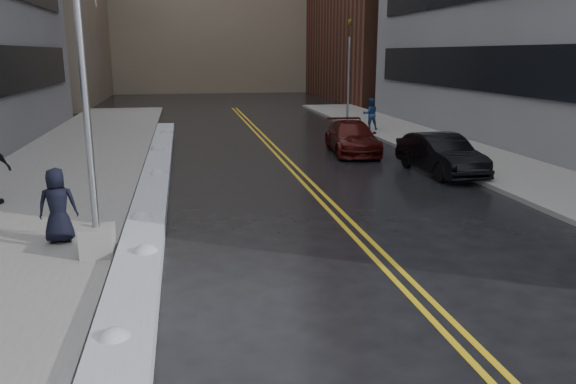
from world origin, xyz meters
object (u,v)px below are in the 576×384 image
lamppost (89,140)px  pedestrian_c (58,205)px  fire_hydrant (465,152)px  pedestrian_east (370,114)px  car_black (441,154)px  traffic_signal (349,67)px  car_maroon (352,138)px

lamppost → pedestrian_c: bearing=132.4°
fire_hydrant → pedestrian_east: (-0.50, 9.67, 0.45)m
pedestrian_c → car_black: size_ratio=0.38×
traffic_signal → fire_hydrant: bearing=-88.0°
car_maroon → pedestrian_c: bearing=-127.4°
lamppost → fire_hydrant: (12.30, 8.00, -1.98)m
fire_hydrant → traffic_signal: bearing=92.0°
lamppost → car_maroon: bearing=52.3°
traffic_signal → car_black: traffic_signal is taller
fire_hydrant → car_maroon: car_maroon is taller
traffic_signal → pedestrian_c: bearing=-121.2°
lamppost → traffic_signal: lamppost is taller
car_black → fire_hydrant: bearing=33.5°
lamppost → fire_hydrant: 14.81m
lamppost → pedestrian_east: 21.30m
pedestrian_east → lamppost: bearing=59.6°
fire_hydrant → traffic_signal: 14.30m
car_black → car_maroon: car_black is taller
pedestrian_c → car_black: 13.03m
traffic_signal → car_black: bearing=-94.0°
fire_hydrant → traffic_signal: traffic_signal is taller
car_black → pedestrian_c: bearing=-157.5°
lamppost → car_black: bearing=32.4°
pedestrian_east → fire_hydrant: bearing=96.3°
pedestrian_c → car_black: pedestrian_c is taller
fire_hydrant → pedestrian_east: 9.70m
traffic_signal → car_maroon: size_ratio=1.30×
car_black → car_maroon: 5.09m
pedestrian_c → car_maroon: bearing=-138.6°
car_maroon → lamppost: bearing=-122.1°
pedestrian_east → pedestrian_c: bearing=55.9°
pedestrian_east → car_maroon: pedestrian_east is taller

